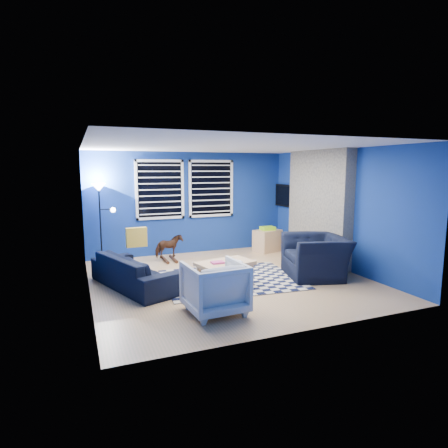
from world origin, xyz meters
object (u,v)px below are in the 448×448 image
object	(u,v)px
rocking_horse	(169,247)
floor_lamp	(100,198)
tv	(286,196)
coffee_table	(225,269)
cabinet	(267,240)
sofa	(135,271)
armchair_big	(316,256)
armchair_bent	(215,287)

from	to	relation	value
rocking_horse	floor_lamp	xyz separation A→B (m)	(-1.42, 0.41, 1.12)
tv	coffee_table	size ratio (longest dim) A/B	0.93
cabinet	floor_lamp	size ratio (longest dim) A/B	0.43
sofa	cabinet	xyz separation A→B (m)	(3.59, 1.70, -0.01)
armchair_big	rocking_horse	xyz separation A→B (m)	(-2.36, 2.29, -0.06)
armchair_bent	cabinet	world-z (taller)	armchair_bent
armchair_bent	floor_lamp	size ratio (longest dim) A/B	0.47
armchair_big	floor_lamp	world-z (taller)	floor_lamp
tv	coffee_table	distance (m)	3.78
sofa	coffee_table	distance (m)	1.61
armchair_bent	coffee_table	size ratio (longest dim) A/B	0.78
coffee_table	floor_lamp	distance (m)	3.46
coffee_table	floor_lamp	xyz separation A→B (m)	(-1.88, 2.68, 1.11)
sofa	cabinet	size ratio (longest dim) A/B	2.63
rocking_horse	coffee_table	distance (m)	2.32
armchair_bent	floor_lamp	xyz separation A→B (m)	(-1.30, 3.72, 1.07)
rocking_horse	tv	bearing A→B (deg)	-103.04
tv	armchair_bent	size ratio (longest dim) A/B	1.19
coffee_table	cabinet	world-z (taller)	cabinet
armchair_big	cabinet	xyz separation A→B (m)	(0.21, 2.34, -0.11)
armchair_big	floor_lamp	size ratio (longest dim) A/B	0.69
coffee_table	cabinet	xyz separation A→B (m)	(2.11, 2.32, -0.05)
rocking_horse	coffee_table	size ratio (longest dim) A/B	0.58
floor_lamp	coffee_table	bearing A→B (deg)	-54.90
floor_lamp	cabinet	bearing A→B (deg)	-5.10
tv	armchair_big	world-z (taller)	tv
armchair_bent	cabinet	bearing A→B (deg)	-131.82
sofa	rocking_horse	distance (m)	1.94
armchair_big	rocking_horse	bearing A→B (deg)	-118.75
sofa	floor_lamp	xyz separation A→B (m)	(-0.40, 2.06, 1.16)
tv	rocking_horse	world-z (taller)	tv
armchair_bent	floor_lamp	distance (m)	4.08
sofa	armchair_big	size ratio (longest dim) A/B	1.63
coffee_table	cabinet	distance (m)	3.14
armchair_big	coffee_table	distance (m)	1.90
tv	floor_lamp	size ratio (longest dim) A/B	0.56
floor_lamp	rocking_horse	bearing A→B (deg)	-15.97
sofa	coffee_table	size ratio (longest dim) A/B	1.86
sofa	tv	bearing A→B (deg)	-86.36
coffee_table	floor_lamp	world-z (taller)	floor_lamp
armchair_big	cabinet	distance (m)	2.35
tv	armchair_bent	world-z (taller)	tv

